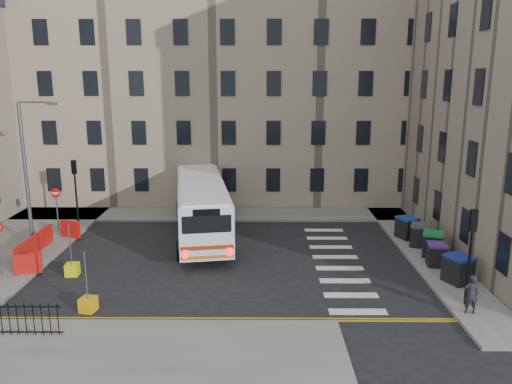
{
  "coord_description": "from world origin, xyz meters",
  "views": [
    {
      "loc": [
        -0.1,
        -24.96,
        9.5
      ],
      "look_at": [
        -0.27,
        2.95,
        3.0
      ],
      "focal_mm": 35.0,
      "sensor_mm": 36.0,
      "label": 1
    }
  ],
  "objects_px": {
    "wheelie_bin_d": "(420,235)",
    "bollard_chevron": "(88,304)",
    "bus": "(201,205)",
    "wheelie_bin_e": "(407,228)",
    "wheelie_bin_b": "(436,254)",
    "streetlamp": "(25,172)",
    "pedestrian": "(471,294)",
    "bollard_yellow": "(72,269)",
    "wheelie_bin_c": "(433,244)",
    "wheelie_bin_a": "(458,269)"
  },
  "relations": [
    {
      "from": "bus",
      "to": "streetlamp",
      "type": "bearing_deg",
      "value": -175.58
    },
    {
      "from": "wheelie_bin_b",
      "to": "pedestrian",
      "type": "bearing_deg",
      "value": -84.91
    },
    {
      "from": "streetlamp",
      "to": "wheelie_bin_e",
      "type": "relative_size",
      "value": 5.61
    },
    {
      "from": "wheelie_bin_b",
      "to": "bollard_chevron",
      "type": "xyz_separation_m",
      "value": [
        -16.01,
        -4.87,
        -0.43
      ]
    },
    {
      "from": "wheelie_bin_c",
      "to": "wheelie_bin_a",
      "type": "bearing_deg",
      "value": -69.57
    },
    {
      "from": "bus",
      "to": "pedestrian",
      "type": "xyz_separation_m",
      "value": [
        12.03,
        -10.62,
        -0.93
      ]
    },
    {
      "from": "wheelie_bin_b",
      "to": "wheelie_bin_a",
      "type": "bearing_deg",
      "value": -73.41
    },
    {
      "from": "streetlamp",
      "to": "wheelie_bin_b",
      "type": "bearing_deg",
      "value": -8.15
    },
    {
      "from": "bus",
      "to": "wheelie_bin_e",
      "type": "distance_m",
      "value": 12.34
    },
    {
      "from": "bollard_yellow",
      "to": "bollard_chevron",
      "type": "distance_m",
      "value": 4.33
    },
    {
      "from": "streetlamp",
      "to": "pedestrian",
      "type": "height_order",
      "value": "streetlamp"
    },
    {
      "from": "pedestrian",
      "to": "wheelie_bin_b",
      "type": "bearing_deg",
      "value": -93.65
    },
    {
      "from": "wheelie_bin_b",
      "to": "bollard_yellow",
      "type": "relative_size",
      "value": 1.96
    },
    {
      "from": "bollard_chevron",
      "to": "bus",
      "type": "bearing_deg",
      "value": 70.9
    },
    {
      "from": "streetlamp",
      "to": "wheelie_bin_d",
      "type": "height_order",
      "value": "streetlamp"
    },
    {
      "from": "wheelie_bin_d",
      "to": "pedestrian",
      "type": "relative_size",
      "value": 0.87
    },
    {
      "from": "wheelie_bin_c",
      "to": "pedestrian",
      "type": "bearing_deg",
      "value": -75.28
    },
    {
      "from": "wheelie_bin_b",
      "to": "wheelie_bin_e",
      "type": "distance_m",
      "value": 4.41
    },
    {
      "from": "wheelie_bin_a",
      "to": "wheelie_bin_c",
      "type": "height_order",
      "value": "wheelie_bin_c"
    },
    {
      "from": "streetlamp",
      "to": "bus",
      "type": "distance_m",
      "value": 9.97
    },
    {
      "from": "streetlamp",
      "to": "wheelie_bin_d",
      "type": "bearing_deg",
      "value": -0.36
    },
    {
      "from": "wheelie_bin_b",
      "to": "pedestrian",
      "type": "height_order",
      "value": "pedestrian"
    },
    {
      "from": "streetlamp",
      "to": "pedestrian",
      "type": "bearing_deg",
      "value": -21.3
    },
    {
      "from": "wheelie_bin_e",
      "to": "pedestrian",
      "type": "xyz_separation_m",
      "value": [
        -0.22,
        -9.62,
        0.18
      ]
    },
    {
      "from": "bollard_yellow",
      "to": "bollard_chevron",
      "type": "xyz_separation_m",
      "value": [
        2.06,
        -3.81,
        0.0
      ]
    },
    {
      "from": "streetlamp",
      "to": "wheelie_bin_a",
      "type": "distance_m",
      "value": 23.01
    },
    {
      "from": "wheelie_bin_a",
      "to": "pedestrian",
      "type": "xyz_separation_m",
      "value": [
        -0.69,
        -3.08,
        0.16
      ]
    },
    {
      "from": "streetlamp",
      "to": "bollard_chevron",
      "type": "xyz_separation_m",
      "value": [
        5.85,
        -8.0,
        -4.04
      ]
    },
    {
      "from": "streetlamp",
      "to": "wheelie_bin_e",
      "type": "height_order",
      "value": "streetlamp"
    },
    {
      "from": "wheelie_bin_a",
      "to": "streetlamp",
      "type": "bearing_deg",
      "value": 141.74
    },
    {
      "from": "wheelie_bin_d",
      "to": "bollard_yellow",
      "type": "relative_size",
      "value": 2.37
    },
    {
      "from": "streetlamp",
      "to": "bus",
      "type": "xyz_separation_m",
      "value": [
        9.4,
        2.26,
        -2.44
      ]
    },
    {
      "from": "wheelie_bin_c",
      "to": "streetlamp",
      "type": "bearing_deg",
      "value": -163.61
    },
    {
      "from": "wheelie_bin_d",
      "to": "bollard_chevron",
      "type": "distance_m",
      "value": 17.92
    },
    {
      "from": "streetlamp",
      "to": "wheelie_bin_b",
      "type": "height_order",
      "value": "streetlamp"
    },
    {
      "from": "wheelie_bin_d",
      "to": "pedestrian",
      "type": "height_order",
      "value": "pedestrian"
    },
    {
      "from": "wheelie_bin_c",
      "to": "wheelie_bin_e",
      "type": "relative_size",
      "value": 1.02
    },
    {
      "from": "wheelie_bin_b",
      "to": "streetlamp",
      "type": "bearing_deg",
      "value": -178.33
    },
    {
      "from": "wheelie_bin_a",
      "to": "wheelie_bin_b",
      "type": "bearing_deg",
      "value": 71.93
    },
    {
      "from": "bollard_yellow",
      "to": "bollard_chevron",
      "type": "bearing_deg",
      "value": -61.65
    },
    {
      "from": "bus",
      "to": "bollard_yellow",
      "type": "xyz_separation_m",
      "value": [
        -5.61,
        -6.45,
        -1.6
      ]
    },
    {
      "from": "wheelie_bin_d",
      "to": "bus",
      "type": "bearing_deg",
      "value": -169.13
    },
    {
      "from": "wheelie_bin_a",
      "to": "wheelie_bin_d",
      "type": "relative_size",
      "value": 1.05
    },
    {
      "from": "bus",
      "to": "wheelie_bin_e",
      "type": "height_order",
      "value": "bus"
    },
    {
      "from": "streetlamp",
      "to": "bollard_yellow",
      "type": "bearing_deg",
      "value": -47.86
    },
    {
      "from": "bus",
      "to": "bollard_yellow",
      "type": "distance_m",
      "value": 8.7
    },
    {
      "from": "wheelie_bin_b",
      "to": "wheelie_bin_d",
      "type": "bearing_deg",
      "value": 98.12
    },
    {
      "from": "bus",
      "to": "wheelie_bin_d",
      "type": "xyz_separation_m",
      "value": [
        12.55,
        -2.4,
        -1.11
      ]
    },
    {
      "from": "bollard_yellow",
      "to": "wheelie_bin_e",
      "type": "bearing_deg",
      "value": 16.99
    },
    {
      "from": "wheelie_bin_e",
      "to": "bollard_yellow",
      "type": "xyz_separation_m",
      "value": [
        -17.86,
        -5.46,
        -0.48
      ]
    }
  ]
}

